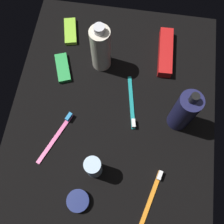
{
  "coord_description": "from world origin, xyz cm",
  "views": [
    {
      "loc": [
        26.37,
        3.92,
        77.42
      ],
      "look_at": [
        0.0,
        0.0,
        3.0
      ],
      "focal_mm": 41.76,
      "sensor_mm": 36.0,
      "label": 1
    }
  ],
  "objects_px": {
    "bodywash_bottle": "(101,48)",
    "toothpaste_box_red": "(165,52)",
    "lotion_bottle": "(184,111)",
    "toothbrush_pink": "(57,135)",
    "toothbrush_teal": "(132,105)",
    "cream_tin_left": "(78,201)",
    "deodorant_stick": "(94,167)",
    "toothbrush_orange": "(151,197)",
    "snack_bar_green": "(63,68)",
    "snack_bar_lime": "(70,31)"
  },
  "relations": [
    {
      "from": "bodywash_bottle",
      "to": "toothpaste_box_red",
      "type": "distance_m",
      "value": 0.23
    },
    {
      "from": "toothpaste_box_red",
      "to": "lotion_bottle",
      "type": "bearing_deg",
      "value": 11.59
    },
    {
      "from": "toothbrush_pink",
      "to": "toothbrush_teal",
      "type": "height_order",
      "value": "same"
    },
    {
      "from": "lotion_bottle",
      "to": "toothbrush_pink",
      "type": "bearing_deg",
      "value": -74.42
    },
    {
      "from": "toothbrush_teal",
      "to": "cream_tin_left",
      "type": "relative_size",
      "value": 2.85
    },
    {
      "from": "deodorant_stick",
      "to": "toothpaste_box_red",
      "type": "bearing_deg",
      "value": 157.71
    },
    {
      "from": "toothbrush_pink",
      "to": "toothbrush_orange",
      "type": "xyz_separation_m",
      "value": [
        0.14,
        0.3,
        0.0
      ]
    },
    {
      "from": "toothbrush_teal",
      "to": "snack_bar_green",
      "type": "xyz_separation_m",
      "value": [
        -0.1,
        -0.24,
        0.0
      ]
    },
    {
      "from": "toothpaste_box_red",
      "to": "toothbrush_orange",
      "type": "bearing_deg",
      "value": -2.35
    },
    {
      "from": "deodorant_stick",
      "to": "toothbrush_orange",
      "type": "height_order",
      "value": "deodorant_stick"
    },
    {
      "from": "toothbrush_pink",
      "to": "cream_tin_left",
      "type": "distance_m",
      "value": 0.2
    },
    {
      "from": "toothbrush_teal",
      "to": "bodywash_bottle",
      "type": "bearing_deg",
      "value": -139.22
    },
    {
      "from": "bodywash_bottle",
      "to": "deodorant_stick",
      "type": "height_order",
      "value": "bodywash_bottle"
    },
    {
      "from": "lotion_bottle",
      "to": "toothpaste_box_red",
      "type": "height_order",
      "value": "lotion_bottle"
    },
    {
      "from": "lotion_bottle",
      "to": "bodywash_bottle",
      "type": "distance_m",
      "value": 0.31
    },
    {
      "from": "bodywash_bottle",
      "to": "snack_bar_green",
      "type": "distance_m",
      "value": 0.15
    },
    {
      "from": "toothpaste_box_red",
      "to": "bodywash_bottle",
      "type": "bearing_deg",
      "value": -75.29
    },
    {
      "from": "deodorant_stick",
      "to": "toothbrush_teal",
      "type": "bearing_deg",
      "value": 159.16
    },
    {
      "from": "cream_tin_left",
      "to": "toothbrush_orange",
      "type": "bearing_deg",
      "value": 101.32
    },
    {
      "from": "toothbrush_orange",
      "to": "snack_bar_lime",
      "type": "relative_size",
      "value": 1.7
    },
    {
      "from": "cream_tin_left",
      "to": "lotion_bottle",
      "type": "bearing_deg",
      "value": 137.04
    },
    {
      "from": "toothpaste_box_red",
      "to": "cream_tin_left",
      "type": "bearing_deg",
      "value": -23.88
    },
    {
      "from": "toothpaste_box_red",
      "to": "cream_tin_left",
      "type": "height_order",
      "value": "toothpaste_box_red"
    },
    {
      "from": "lotion_bottle",
      "to": "toothbrush_orange",
      "type": "bearing_deg",
      "value": -13.64
    },
    {
      "from": "deodorant_stick",
      "to": "toothpaste_box_red",
      "type": "height_order",
      "value": "deodorant_stick"
    },
    {
      "from": "bodywash_bottle",
      "to": "toothbrush_orange",
      "type": "height_order",
      "value": "bodywash_bottle"
    },
    {
      "from": "lotion_bottle",
      "to": "snack_bar_green",
      "type": "height_order",
      "value": "lotion_bottle"
    },
    {
      "from": "bodywash_bottle",
      "to": "toothpaste_box_red",
      "type": "xyz_separation_m",
      "value": [
        -0.06,
        0.21,
        -0.07
      ]
    },
    {
      "from": "deodorant_stick",
      "to": "cream_tin_left",
      "type": "bearing_deg",
      "value": -18.44
    },
    {
      "from": "deodorant_stick",
      "to": "snack_bar_lime",
      "type": "bearing_deg",
      "value": -160.22
    },
    {
      "from": "deodorant_stick",
      "to": "snack_bar_lime",
      "type": "height_order",
      "value": "deodorant_stick"
    },
    {
      "from": "lotion_bottle",
      "to": "snack_bar_lime",
      "type": "distance_m",
      "value": 0.49
    },
    {
      "from": "lotion_bottle",
      "to": "toothbrush_orange",
      "type": "relative_size",
      "value": 1.11
    },
    {
      "from": "lotion_bottle",
      "to": "toothbrush_pink",
      "type": "height_order",
      "value": "lotion_bottle"
    },
    {
      "from": "toothbrush_pink",
      "to": "cream_tin_left",
      "type": "relative_size",
      "value": 2.72
    },
    {
      "from": "deodorant_stick",
      "to": "lotion_bottle",
      "type": "bearing_deg",
      "value": 129.24
    },
    {
      "from": "toothbrush_pink",
      "to": "toothpaste_box_red",
      "type": "bearing_deg",
      "value": 137.73
    },
    {
      "from": "toothbrush_orange",
      "to": "cream_tin_left",
      "type": "bearing_deg",
      "value": -78.68
    },
    {
      "from": "snack_bar_lime",
      "to": "cream_tin_left",
      "type": "bearing_deg",
      "value": 0.03
    },
    {
      "from": "lotion_bottle",
      "to": "snack_bar_lime",
      "type": "xyz_separation_m",
      "value": [
        -0.27,
        -0.39,
        -0.08
      ]
    },
    {
      "from": "lotion_bottle",
      "to": "toothbrush_orange",
      "type": "xyz_separation_m",
      "value": [
        0.24,
        -0.06,
        -0.08
      ]
    },
    {
      "from": "deodorant_stick",
      "to": "toothbrush_pink",
      "type": "xyz_separation_m",
      "value": [
        -0.09,
        -0.13,
        -0.05
      ]
    },
    {
      "from": "bodywash_bottle",
      "to": "snack_bar_lime",
      "type": "distance_m",
      "value": 0.18
    },
    {
      "from": "cream_tin_left",
      "to": "deodorant_stick",
      "type": "bearing_deg",
      "value": 161.56
    },
    {
      "from": "deodorant_stick",
      "to": "toothpaste_box_red",
      "type": "distance_m",
      "value": 0.45
    },
    {
      "from": "toothbrush_pink",
      "to": "snack_bar_lime",
      "type": "distance_m",
      "value": 0.38
    },
    {
      "from": "toothbrush_pink",
      "to": "toothbrush_orange",
      "type": "height_order",
      "value": "same"
    },
    {
      "from": "toothbrush_pink",
      "to": "toothpaste_box_red",
      "type": "height_order",
      "value": "toothpaste_box_red"
    },
    {
      "from": "toothbrush_teal",
      "to": "toothbrush_orange",
      "type": "distance_m",
      "value": 0.28
    },
    {
      "from": "toothpaste_box_red",
      "to": "cream_tin_left",
      "type": "distance_m",
      "value": 0.55
    }
  ]
}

